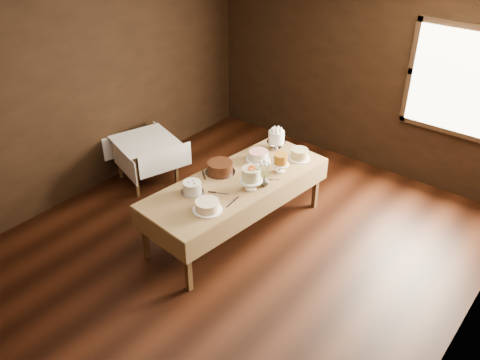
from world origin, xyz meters
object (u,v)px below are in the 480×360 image
at_px(cake_speckled, 299,154).
at_px(cake_server_b, 230,204).
at_px(cake_swirl, 192,188).
at_px(flower_vase, 264,181).
at_px(side_table, 145,145).
at_px(cake_cream, 207,206).
at_px(cake_chocolate, 220,168).
at_px(cake_lattice, 258,156).
at_px(display_table, 236,184).
at_px(cake_meringue, 276,140).
at_px(cake_flowers, 251,180).
at_px(cake_server_a, 222,193).
at_px(cake_caramel, 281,164).
at_px(cake_server_d, 273,180).
at_px(cake_server_e, 204,176).

distance_m(cake_speckled, cake_server_b, 1.35).
height_order(cake_speckled, cake_swirl, cake_swirl).
bearing_deg(cake_server_b, flower_vase, 167.87).
bearing_deg(side_table, cake_cream, -22.74).
relative_size(cake_speckled, cake_server_b, 1.17).
distance_m(side_table, cake_chocolate, 1.51).
height_order(cake_speckled, cake_lattice, cake_speckled).
height_order(side_table, cake_server_b, cake_server_b).
relative_size(display_table, cake_meringue, 8.89).
relative_size(cake_meringue, cake_speckled, 0.99).
height_order(cake_flowers, cake_server_a, cake_flowers).
xyz_separation_m(cake_caramel, cake_cream, (-0.15, -1.17, -0.05)).
bearing_deg(cake_server_b, display_table, -154.72).
relative_size(side_table, cake_swirl, 3.74).
xyz_separation_m(cake_caramel, cake_chocolate, (-0.55, -0.48, -0.04)).
bearing_deg(flower_vase, cake_flowers, -117.29).
distance_m(display_table, cake_server_d, 0.45).
bearing_deg(cake_server_e, cake_chocolate, 103.43).
bearing_deg(cake_server_b, cake_server_d, 167.99).
distance_m(cake_swirl, cake_server_b, 0.50).
distance_m(cake_caramel, cake_cream, 1.18).
bearing_deg(cake_server_a, cake_server_d, 39.53).
bearing_deg(cake_server_e, cake_flowers, 52.38).
relative_size(display_table, cake_server_d, 10.29).
bearing_deg(cake_cream, cake_lattice, 100.79).
bearing_deg(cake_meringue, side_table, -153.69).
height_order(cake_caramel, cake_server_e, cake_caramel).
bearing_deg(cake_swirl, cake_lattice, 82.78).
distance_m(cake_meringue, cake_server_e, 1.16).
bearing_deg(cake_meringue, cake_server_a, -83.42).
bearing_deg(cake_cream, cake_flowers, 80.99).
xyz_separation_m(cake_server_a, flower_vase, (0.27, 0.45, 0.06)).
bearing_deg(cake_caramel, flower_vase, -84.98).
distance_m(cake_cream, flower_vase, 0.81).
xyz_separation_m(cake_caramel, cake_server_a, (-0.23, -0.82, -0.10)).
bearing_deg(side_table, cake_flowers, -4.49).
relative_size(cake_caramel, cake_cream, 0.76).
xyz_separation_m(side_table, cake_caramel, (2.04, 0.37, 0.26)).
height_order(cake_swirl, cake_server_b, cake_swirl).
bearing_deg(side_table, cake_speckled, 21.06).
bearing_deg(cake_swirl, flower_vase, 49.23).
xyz_separation_m(cake_server_b, flower_vase, (0.06, 0.55, 0.06)).
distance_m(side_table, cake_cream, 2.07).
bearing_deg(display_table, cake_server_d, 40.30).
height_order(display_table, cake_flowers, cake_flowers).
xyz_separation_m(cake_meringue, cake_flowers, (0.34, -0.98, 0.00)).
distance_m(cake_speckled, cake_server_a, 1.26).
bearing_deg(display_table, cake_swirl, -113.92).
xyz_separation_m(cake_chocolate, cake_swirl, (0.04, -0.53, -0.00)).
height_order(cake_speckled, flower_vase, cake_speckled).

